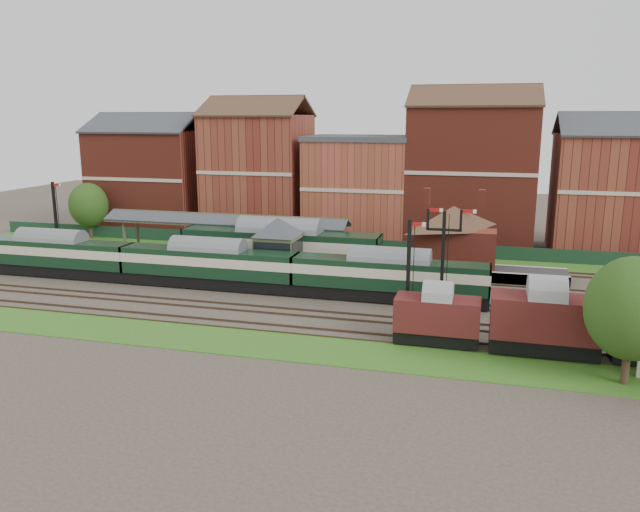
% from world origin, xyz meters
% --- Properties ---
extents(ground, '(160.00, 160.00, 0.00)m').
position_xyz_m(ground, '(0.00, 0.00, 0.00)').
color(ground, '#473D33').
rests_on(ground, ground).
extents(grass_back, '(90.00, 4.50, 0.06)m').
position_xyz_m(grass_back, '(0.00, 16.00, 0.03)').
color(grass_back, '#2D6619').
rests_on(grass_back, ground).
extents(grass_front, '(90.00, 5.00, 0.06)m').
position_xyz_m(grass_front, '(0.00, -12.00, 0.03)').
color(grass_front, '#2D6619').
rests_on(grass_front, ground).
extents(fence, '(90.00, 0.12, 1.50)m').
position_xyz_m(fence, '(0.00, 18.00, 0.75)').
color(fence, '#193823').
rests_on(fence, ground).
extents(platform, '(55.00, 3.40, 1.00)m').
position_xyz_m(platform, '(-5.00, 9.75, 0.50)').
color(platform, '#2D2D2D').
rests_on(platform, ground).
extents(signal_box, '(5.40, 5.40, 6.00)m').
position_xyz_m(signal_box, '(-3.00, 3.25, 3.19)').
color(signal_box, '#6C7C58').
rests_on(signal_box, ground).
extents(brick_hut, '(3.20, 2.64, 2.94)m').
position_xyz_m(brick_hut, '(5.00, 3.25, 1.20)').
color(brick_hut, maroon).
rests_on(brick_hut, ground).
extents(station_building, '(8.10, 8.10, 5.90)m').
position_xyz_m(station_building, '(12.00, 9.75, 3.96)').
color(station_building, maroon).
rests_on(station_building, platform).
extents(canopy, '(26.00, 3.89, 4.08)m').
position_xyz_m(canopy, '(-11.00, 9.75, 4.58)').
color(canopy, '#444E30').
rests_on(canopy, platform).
extents(semaphore_bracket, '(3.60, 0.25, 8.18)m').
position_xyz_m(semaphore_bracket, '(12.04, -2.50, 4.63)').
color(semaphore_bracket, black).
rests_on(semaphore_bracket, ground).
extents(semaphore_platform_end, '(1.23, 0.25, 8.00)m').
position_xyz_m(semaphore_platform_end, '(-29.98, 8.00, 4.16)').
color(semaphore_platform_end, black).
rests_on(semaphore_platform_end, ground).
extents(semaphore_siding, '(1.23, 0.25, 8.00)m').
position_xyz_m(semaphore_siding, '(10.02, -7.00, 4.16)').
color(semaphore_siding, black).
rests_on(semaphore_siding, ground).
extents(town_backdrop, '(69.00, 10.00, 16.00)m').
position_xyz_m(town_backdrop, '(-0.18, 25.00, 7.00)').
color(town_backdrop, maroon).
rests_on(town_backdrop, ground).
extents(dmu_train, '(47.98, 2.53, 3.69)m').
position_xyz_m(dmu_train, '(-8.36, 0.00, 2.17)').
color(dmu_train, black).
rests_on(dmu_train, ground).
extents(platform_railcar, '(19.37, 3.05, 4.46)m').
position_xyz_m(platform_railcar, '(-3.91, 6.50, 2.60)').
color(platform_railcar, black).
rests_on(platform_railcar, ground).
extents(goods_van_a, '(5.52, 2.39, 3.35)m').
position_xyz_m(goods_van_a, '(12.23, -9.00, 1.92)').
color(goods_van_a, black).
rests_on(goods_van_a, ground).
extents(goods_van_b, '(6.61, 2.86, 4.01)m').
position_xyz_m(goods_van_b, '(18.90, -9.00, 2.26)').
color(goods_van_b, black).
rests_on(goods_van_b, ground).
extents(tree_far, '(5.07, 5.07, 7.40)m').
position_xyz_m(tree_far, '(23.04, -12.68, 4.47)').
color(tree_far, '#382619').
rests_on(tree_far, ground).
extents(tree_back, '(4.72, 4.72, 6.90)m').
position_xyz_m(tree_back, '(-32.35, 17.19, 4.17)').
color(tree_back, '#382619').
rests_on(tree_back, ground).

